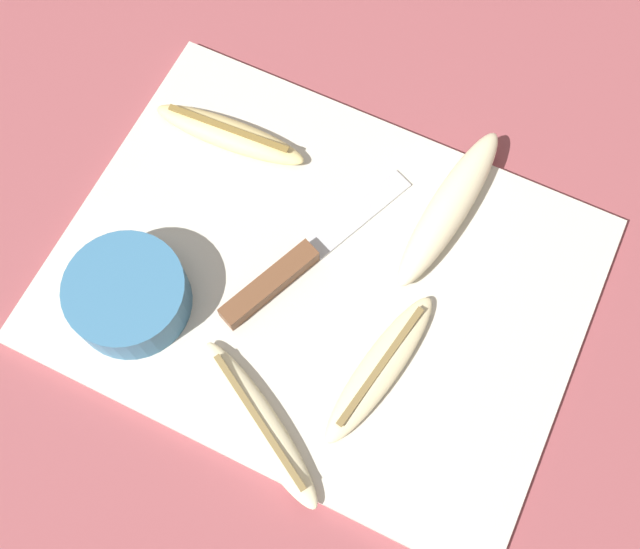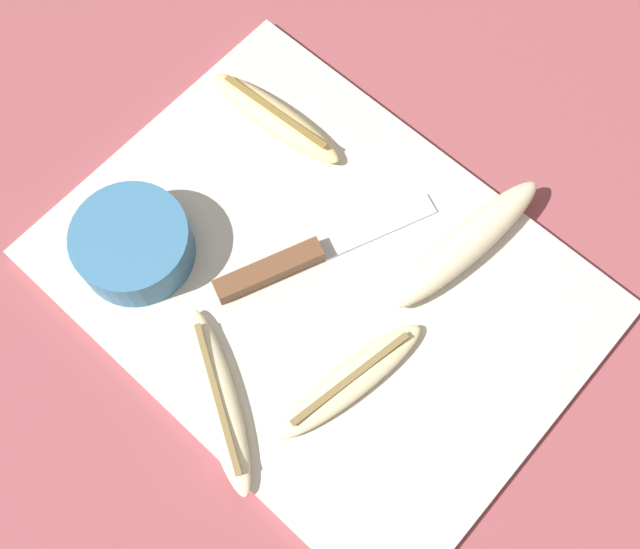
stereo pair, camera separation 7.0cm
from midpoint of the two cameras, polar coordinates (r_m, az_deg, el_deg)
The scene contains 8 objects.
ground_plane at distance 0.72m, azimuth 2.76°, elevation -0.99°, with size 4.00×4.00×0.00m, color #93474C.
cutting_board at distance 0.71m, azimuth 2.78°, elevation -0.83°, with size 0.49×0.37×0.01m.
knife at distance 0.70m, azimuth 0.36°, elevation 0.51°, with size 0.11×0.22×0.02m.
banana_golden_short at distance 0.77m, azimuth -0.79°, elevation 11.56°, with size 0.16×0.04×0.02m.
banana_bright_far at distance 0.72m, azimuth 13.84°, elevation 1.99°, with size 0.06×0.19×0.03m.
banana_pale_long at distance 0.67m, azimuth -4.78°, elevation -9.88°, with size 0.17×0.12×0.02m.
banana_cream_curved at distance 0.67m, azimuth 5.28°, elevation -8.46°, with size 0.06×0.17×0.02m.
prep_bowl at distance 0.71m, azimuth -11.36°, elevation 1.90°, with size 0.11×0.11×0.04m.
Camera 2 is at (0.16, -0.18, 0.68)m, focal length 42.00 mm.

